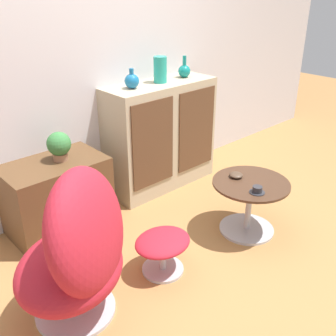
# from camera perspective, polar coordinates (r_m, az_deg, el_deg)

# --- Properties ---
(ground_plane) EXTENTS (12.00, 12.00, 0.00)m
(ground_plane) POSITION_cam_1_polar(r_m,az_deg,el_deg) (2.85, 7.85, -13.42)
(ground_plane) COLOR #A87542
(wall_back) EXTENTS (6.40, 0.06, 2.60)m
(wall_back) POSITION_cam_1_polar(r_m,az_deg,el_deg) (3.32, -10.47, 16.87)
(wall_back) COLOR silver
(wall_back) RESTS_ON ground_plane
(sideboard) EXTENTS (1.05, 0.41, 0.98)m
(sideboard) POSITION_cam_1_polar(r_m,az_deg,el_deg) (3.62, -1.07, 4.73)
(sideboard) COLOR tan
(sideboard) RESTS_ON ground_plane
(tv_console) EXTENTS (0.75, 0.47, 0.57)m
(tv_console) POSITION_cam_1_polar(r_m,az_deg,el_deg) (3.14, -15.77, -3.96)
(tv_console) COLOR brown
(tv_console) RESTS_ON ground_plane
(egg_chair) EXTENTS (0.93, 0.91, 0.96)m
(egg_chair) POSITION_cam_1_polar(r_m,az_deg,el_deg) (2.24, -12.85, -11.65)
(egg_chair) COLOR #B7B7BC
(egg_chair) RESTS_ON ground_plane
(ottoman) EXTENTS (0.39, 0.33, 0.28)m
(ottoman) POSITION_cam_1_polar(r_m,az_deg,el_deg) (2.64, -0.78, -11.20)
(ottoman) COLOR #B7B7BC
(ottoman) RESTS_ON ground_plane
(coffee_table) EXTENTS (0.58, 0.58, 0.43)m
(coffee_table) POSITION_cam_1_polar(r_m,az_deg,el_deg) (3.07, 11.70, -4.75)
(coffee_table) COLOR #B7B7BC
(coffee_table) RESTS_ON ground_plane
(vase_leftmost) EXTENTS (0.12, 0.12, 0.16)m
(vase_leftmost) POSITION_cam_1_polar(r_m,az_deg,el_deg) (3.27, -5.28, 12.48)
(vase_leftmost) COLOR #196699
(vase_leftmost) RESTS_ON sideboard
(vase_inner_left) EXTENTS (0.11, 0.11, 0.22)m
(vase_inner_left) POSITION_cam_1_polar(r_m,az_deg,el_deg) (3.46, -1.15, 14.09)
(vase_inner_left) COLOR teal
(vase_inner_left) RESTS_ON sideboard
(vase_inner_right) EXTENTS (0.11, 0.11, 0.19)m
(vase_inner_right) POSITION_cam_1_polar(r_m,az_deg,el_deg) (3.66, 2.38, 13.96)
(vase_inner_right) COLOR #147A75
(vase_inner_right) RESTS_ON sideboard
(potted_plant) EXTENTS (0.18, 0.18, 0.22)m
(potted_plant) POSITION_cam_1_polar(r_m,az_deg,el_deg) (2.99, -15.54, 3.22)
(potted_plant) COLOR #996B4C
(potted_plant) RESTS_ON tv_console
(teacup) EXTENTS (0.11, 0.11, 0.05)m
(teacup) POSITION_cam_1_polar(r_m,az_deg,el_deg) (2.84, 12.82, -3.16)
(teacup) COLOR #2D2D33
(teacup) RESTS_ON coffee_table
(bowl) EXTENTS (0.10, 0.10, 0.04)m
(bowl) POSITION_cam_1_polar(r_m,az_deg,el_deg) (3.03, 9.85, -1.02)
(bowl) COLOR #4C3828
(bowl) RESTS_ON coffee_table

